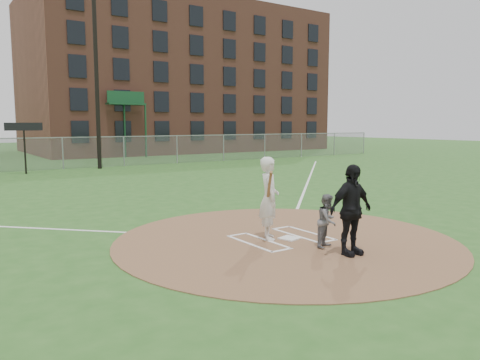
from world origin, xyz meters
TOP-DOWN VIEW (x-y plane):
  - ground at (0.00, 0.00)m, footprint 140.00×140.00m
  - dirt_circle at (0.00, 0.00)m, footprint 8.40×8.40m
  - home_plate at (0.12, -0.02)m, footprint 0.54×0.54m
  - foul_line_first at (9.00, 9.00)m, footprint 17.04×17.04m
  - catcher at (0.35, -1.10)m, footprint 0.74×0.67m
  - umpire at (0.30, -1.84)m, footprint 1.17×0.51m
  - batters_boxes at (0.00, 0.15)m, footprint 2.08×1.88m
  - batter_at_plate at (-0.31, 0.26)m, footprint 0.88×1.12m
  - outfield_fence at (0.00, 22.00)m, footprint 56.08×0.08m
  - brick_warehouse at (16.00, 37.96)m, footprint 30.00×17.17m
  - light_pole at (2.00, 21.00)m, footprint 1.20×0.30m
  - scoreboard_sign at (-2.50, 20.20)m, footprint 2.00×0.10m

SIDE VIEW (x-z plane):
  - ground at x=0.00m, z-range 0.00..0.00m
  - foul_line_first at x=9.00m, z-range 0.00..0.01m
  - dirt_circle at x=0.00m, z-range 0.00..0.02m
  - batters_boxes at x=0.00m, z-range 0.02..0.03m
  - home_plate at x=0.12m, z-range 0.02..0.05m
  - catcher at x=0.35m, z-range 0.02..1.26m
  - umpire at x=0.30m, z-range 0.02..2.00m
  - outfield_fence at x=0.00m, z-range 0.00..2.03m
  - batter_at_plate at x=-0.31m, z-range 0.02..2.07m
  - scoreboard_sign at x=-2.50m, z-range 0.92..3.85m
  - light_pole at x=2.00m, z-range 0.50..12.72m
  - brick_warehouse at x=16.00m, z-range 0.00..15.00m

